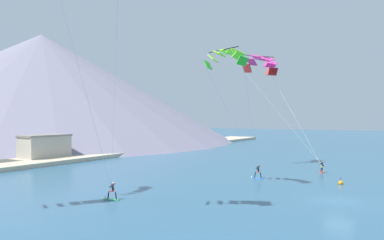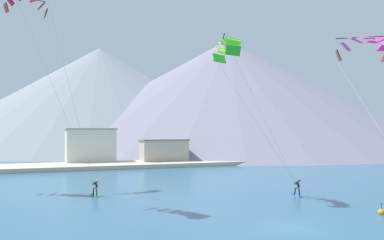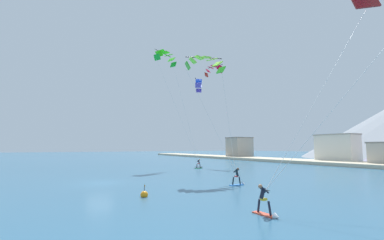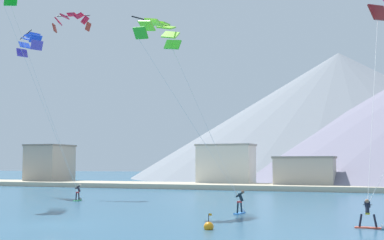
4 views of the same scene
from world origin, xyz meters
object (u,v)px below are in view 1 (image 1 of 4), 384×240
object	(u,v)px
kitesurfer_near_lead	(322,169)
parafoil_kite_near_trail	(226,57)
parafoil_kite_near_lead	(261,63)
race_marker_buoy	(341,183)
kitesurfer_near_trail	(256,174)
kitesurfer_mid_center	(110,194)

from	to	relation	value
kitesurfer_near_lead	parafoil_kite_near_trail	world-z (taller)	parafoil_kite_near_trail
parafoil_kite_near_lead	race_marker_buoy	bearing A→B (deg)	-129.28
kitesurfer_near_lead	parafoil_kite_near_lead	xyz separation A→B (m)	(3.16, 10.27, 16.09)
parafoil_kite_near_lead	parafoil_kite_near_trail	size ratio (longest dim) A/B	1.18
kitesurfer_near_lead	parafoil_kite_near_lead	size ratio (longest dim) A/B	0.11
parafoil_kite_near_trail	race_marker_buoy	bearing A→B (deg)	-52.90
kitesurfer_near_trail	parafoil_kite_near_lead	size ratio (longest dim) A/B	0.11
parafoil_kite_near_lead	parafoil_kite_near_trail	distance (m)	20.18
parafoil_kite_near_lead	race_marker_buoy	distance (m)	24.60
kitesurfer_near_lead	kitesurfer_near_trail	distance (m)	11.29
kitesurfer_near_lead	parafoil_kite_near_lead	world-z (taller)	parafoil_kite_near_lead
kitesurfer_mid_center	race_marker_buoy	bearing A→B (deg)	-40.77
parafoil_kite_near_lead	parafoil_kite_near_trail	bearing A→B (deg)	-170.62
kitesurfer_near_lead	kitesurfer_mid_center	size ratio (longest dim) A/B	0.98
race_marker_buoy	parafoil_kite_near_lead	bearing A→B (deg)	50.72
kitesurfer_mid_center	parafoil_kite_near_lead	size ratio (longest dim) A/B	0.11
kitesurfer_near_trail	parafoil_kite_near_trail	xyz separation A→B (m)	(-7.15, 0.90, 14.02)
kitesurfer_near_lead	race_marker_buoy	bearing A→B (deg)	-155.24
kitesurfer_near_lead	kitesurfer_mid_center	xyz separation A→B (m)	(-28.41, 13.36, -0.01)
kitesurfer_near_lead	parafoil_kite_near_trail	size ratio (longest dim) A/B	0.12
kitesurfer_near_lead	race_marker_buoy	distance (m)	9.27
kitesurfer_near_trail	parafoil_kite_near_lead	distance (m)	20.87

